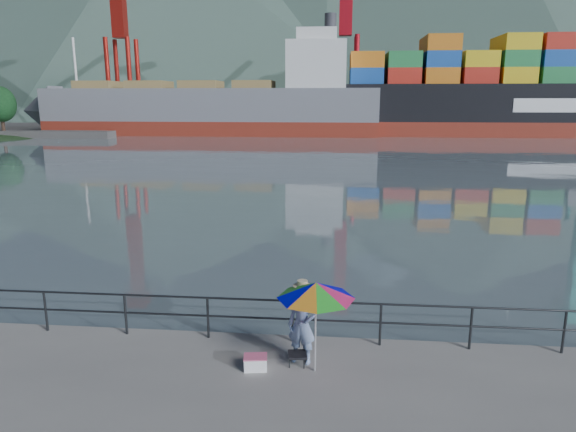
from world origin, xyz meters
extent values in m
cube|color=slate|center=(0.00, 130.00, 0.00)|extent=(500.00, 280.00, 0.00)
cube|color=#514F4C|center=(10.00, 93.00, 0.00)|extent=(200.00, 40.00, 0.40)
cylinder|color=#2D3033|center=(0.00, 1.70, 1.00)|extent=(22.00, 0.05, 0.05)
cylinder|color=#2D3033|center=(0.00, 1.70, 0.55)|extent=(22.00, 0.05, 0.05)
cube|color=#2D3033|center=(0.00, 1.70, 0.50)|extent=(22.00, 0.06, 1.00)
cone|color=#385147|center=(-70.00, 200.00, 37.50)|extent=(312.00, 312.00, 75.00)
cone|color=#385147|center=(0.00, 205.00, 34.00)|extent=(282.88, 282.88, 68.00)
cone|color=#385147|center=(60.00, 210.00, 40.00)|extent=(332.80, 332.80, 80.00)
cube|color=yellow|center=(10.00, 92.00, 3.90)|extent=(6.00, 2.40, 7.80)
cube|color=orange|center=(16.50, 92.00, 1.30)|extent=(6.00, 2.40, 2.60)
cube|color=gray|center=(23.00, 92.00, 3.90)|extent=(6.00, 2.40, 7.80)
cube|color=yellow|center=(29.50, 92.00, 1.30)|extent=(6.00, 2.40, 2.60)
cube|color=red|center=(36.00, 92.00, 1.30)|extent=(6.00, 2.40, 2.60)
cube|color=yellow|center=(42.50, 92.00, 1.30)|extent=(6.00, 2.40, 2.60)
cube|color=#194CA5|center=(10.00, 95.00, 3.90)|extent=(6.00, 2.40, 7.80)
cube|color=yellow|center=(16.50, 95.00, 3.90)|extent=(6.00, 2.40, 7.80)
cube|color=#267F3F|center=(23.00, 95.00, 3.90)|extent=(6.00, 2.40, 7.80)
cube|color=orange|center=(29.50, 95.00, 3.90)|extent=(6.00, 2.40, 7.80)
cube|color=#194CA5|center=(36.00, 95.00, 1.30)|extent=(6.00, 2.40, 2.60)
cube|color=orange|center=(42.50, 95.00, 3.90)|extent=(6.00, 2.40, 7.80)
cube|color=yellow|center=(49.00, 95.00, 1.30)|extent=(6.00, 2.40, 2.60)
cube|color=yellow|center=(10.00, 98.00, 3.90)|extent=(6.00, 2.40, 7.80)
cube|color=orange|center=(16.50, 98.00, 1.30)|extent=(6.00, 2.40, 2.60)
cube|color=#194CA5|center=(23.00, 98.00, 1.30)|extent=(6.00, 2.40, 2.60)
imported|color=#1F498D|center=(3.28, 0.77, 0.85)|extent=(0.70, 0.55, 1.70)
cylinder|color=white|center=(3.57, 0.41, 0.89)|extent=(0.04, 0.04, 1.78)
cone|color=orange|center=(3.57, 0.41, 1.78)|extent=(1.70, 1.70, 0.33)
cube|color=black|center=(3.19, 0.64, 0.23)|extent=(0.44, 0.44, 0.05)
cube|color=#2D3033|center=(3.19, 0.64, 0.10)|extent=(0.32, 0.32, 0.20)
cube|color=white|center=(2.33, 0.36, 0.14)|extent=(0.51, 0.38, 0.27)
cylinder|color=black|center=(3.13, 1.86, 0.00)|extent=(0.55, 1.45, 1.09)
cube|color=maroon|center=(-16.26, 73.13, 0.75)|extent=(52.68, 9.12, 2.50)
cube|color=gray|center=(-16.26, 73.13, 4.50)|extent=(52.68, 9.12, 5.00)
cube|color=silver|center=(0.60, 73.13, 10.50)|extent=(9.00, 7.66, 7.00)
cube|color=maroon|center=(34.61, 75.91, 0.75)|extent=(65.79, 10.96, 2.50)
cube|color=black|center=(34.61, 75.91, 4.80)|extent=(65.79, 10.96, 5.60)
camera|label=1|loc=(3.92, -9.25, 5.53)|focal=32.00mm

